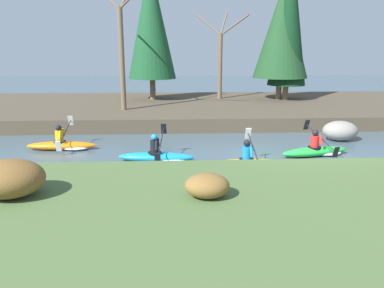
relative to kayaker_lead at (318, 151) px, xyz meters
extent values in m
plane|color=#425660|center=(-1.13, -0.82, -0.20)|extent=(90.00, 90.00, 0.00)
cube|color=#4C4233|center=(-1.13, 9.72, 0.14)|extent=(44.00, 11.39, 0.69)
cylinder|color=brown|center=(-6.73, 11.36, 1.17)|extent=(0.36, 0.36, 1.37)
cone|color=#194C28|center=(-6.73, 11.36, 5.40)|extent=(3.06, 3.06, 7.09)
cylinder|color=#7A664C|center=(1.54, 11.12, 1.19)|extent=(0.36, 0.36, 1.40)
cone|color=#1E4723|center=(1.54, 11.12, 4.87)|extent=(3.50, 3.50, 5.96)
cylinder|color=#7A664C|center=(1.90, 10.82, 0.96)|extent=(0.36, 0.36, 0.95)
cone|color=#0F3319|center=(1.90, 10.82, 5.41)|extent=(2.41, 2.41, 7.94)
cylinder|color=brown|center=(-8.09, 7.13, 3.16)|extent=(0.28, 0.28, 5.35)
cylinder|color=brown|center=(-2.30, 11.67, 2.60)|extent=(0.28, 0.28, 4.23)
cylinder|color=brown|center=(-3.03, 12.28, 5.23)|extent=(1.58, 1.35, 1.42)
cylinder|color=brown|center=(-1.53, 11.02, 5.15)|extent=(1.66, 1.41, 1.26)
cylinder|color=brown|center=(-2.00, 12.51, 5.31)|extent=(0.74, 1.78, 1.58)
ellipsoid|color=brown|center=(-8.90, -5.57, 1.02)|extent=(1.50, 1.25, 0.81)
ellipsoid|color=brown|center=(-4.70, -5.82, 0.87)|extent=(0.96, 0.80, 0.52)
ellipsoid|color=green|center=(-0.11, -0.03, -0.03)|extent=(2.77, 1.20, 0.34)
cone|color=green|center=(1.10, 0.26, -0.01)|extent=(0.39, 0.27, 0.20)
cylinder|color=black|center=(-0.16, -0.04, 0.12)|extent=(0.58, 0.58, 0.08)
cylinder|color=red|center=(-0.16, -0.04, 0.37)|extent=(0.36, 0.36, 0.42)
sphere|color=black|center=(-0.16, -0.04, 0.69)|extent=(0.28, 0.28, 0.23)
cylinder|color=red|center=(-0.12, 0.22, 0.45)|extent=(0.14, 0.24, 0.35)
cylinder|color=red|center=(-0.01, -0.25, 0.45)|extent=(0.14, 0.24, 0.35)
cylinder|color=black|center=(0.06, 0.01, 0.49)|extent=(0.47, 1.87, 0.65)
cube|color=black|center=(-0.16, 0.94, 0.80)|extent=(0.23, 0.20, 0.41)
cube|color=black|center=(0.28, -0.91, 0.18)|extent=(0.23, 0.20, 0.41)
ellipsoid|color=white|center=(0.42, 0.10, -0.11)|extent=(1.23, 0.93, 0.18)
ellipsoid|color=yellow|center=(-2.94, -1.47, -0.03)|extent=(2.71, 0.63, 0.34)
cone|color=yellow|center=(-1.70, -1.45, -0.01)|extent=(0.35, 0.20, 0.20)
cylinder|color=black|center=(-2.99, -1.47, 0.12)|extent=(0.49, 0.49, 0.08)
cylinder|color=#1984CC|center=(-2.99, -1.47, 0.37)|extent=(0.30, 0.30, 0.42)
sphere|color=black|center=(-2.99, -1.47, 0.69)|extent=(0.23, 0.23, 0.23)
cylinder|color=#1984CC|center=(-2.89, -1.23, 0.45)|extent=(0.09, 0.23, 0.35)
cylinder|color=#1984CC|center=(-2.88, -1.71, 0.45)|extent=(0.09, 0.23, 0.35)
cylinder|color=black|center=(-2.76, -1.47, 0.49)|extent=(0.06, 1.91, 0.65)
cube|color=white|center=(-2.77, -0.52, 0.80)|extent=(0.20, 0.16, 0.41)
cube|color=white|center=(-2.75, -2.42, 0.18)|extent=(0.20, 0.16, 0.41)
ellipsoid|color=white|center=(-2.39, -1.46, -0.11)|extent=(1.11, 0.71, 0.18)
ellipsoid|color=#1993D6|center=(-6.03, -0.46, -0.03)|extent=(2.74, 0.83, 0.34)
cone|color=#1993D6|center=(-4.79, -0.57, -0.01)|extent=(0.37, 0.23, 0.20)
cylinder|color=black|center=(-6.08, -0.46, 0.12)|extent=(0.52, 0.52, 0.08)
cylinder|color=black|center=(-6.08, -0.46, 0.37)|extent=(0.32, 0.32, 0.42)
sphere|color=#1E89D1|center=(-6.08, -0.46, 0.69)|extent=(0.25, 0.25, 0.23)
cylinder|color=black|center=(-5.96, -0.23, 0.45)|extent=(0.11, 0.23, 0.35)
cylinder|color=black|center=(-6.00, -0.71, 0.45)|extent=(0.11, 0.23, 0.35)
cylinder|color=black|center=(-5.85, -0.48, 0.49)|extent=(0.20, 1.91, 0.65)
cube|color=black|center=(-5.77, 0.47, 0.80)|extent=(0.21, 0.18, 0.41)
cube|color=black|center=(-5.93, -1.43, 0.18)|extent=(0.21, 0.18, 0.41)
ellipsoid|color=white|center=(-5.48, -0.51, -0.11)|extent=(1.16, 0.79, 0.18)
ellipsoid|color=orange|center=(-9.86, 1.34, -0.03)|extent=(2.70, 0.61, 0.34)
cone|color=orange|center=(-8.62, 1.34, -0.01)|extent=(0.35, 0.20, 0.20)
cylinder|color=black|center=(-9.91, 1.34, 0.12)|extent=(0.48, 0.48, 0.08)
cylinder|color=yellow|center=(-9.91, 1.34, 0.37)|extent=(0.30, 0.30, 0.42)
sphere|color=black|center=(-9.91, 1.34, 0.69)|extent=(0.23, 0.23, 0.23)
cylinder|color=yellow|center=(-9.81, 1.58, 0.45)|extent=(0.09, 0.23, 0.35)
cylinder|color=yellow|center=(-9.81, 1.10, 0.45)|extent=(0.09, 0.23, 0.35)
cylinder|color=black|center=(-9.68, 1.34, 0.49)|extent=(0.04, 1.91, 0.65)
cube|color=white|center=(-9.68, 2.29, 0.80)|extent=(0.20, 0.16, 0.41)
cube|color=white|center=(-9.68, 0.39, 0.18)|extent=(0.20, 0.16, 0.41)
ellipsoid|color=white|center=(-9.31, 1.34, -0.11)|extent=(1.10, 0.70, 0.18)
ellipsoid|color=gray|center=(1.87, 2.36, 0.23)|extent=(1.52, 1.19, 0.86)
camera|label=1|loc=(-5.39, -13.27, 3.68)|focal=35.00mm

